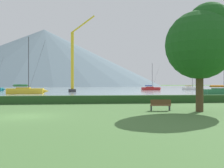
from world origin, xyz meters
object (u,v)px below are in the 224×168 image
at_px(sailboat_slip_2, 26,90).
at_px(park_tree, 202,41).
at_px(sailboat_slip_6, 191,88).
at_px(sailboat_slip_5, 151,88).
at_px(park_bench_under_tree, 160,104).
at_px(dock_crane, 73,65).
at_px(sailboat_slip_1, 222,91).

height_order(sailboat_slip_2, park_tree, sailboat_slip_2).
bearing_deg(sailboat_slip_2, sailboat_slip_6, 29.27).
height_order(sailboat_slip_2, sailboat_slip_5, sailboat_slip_2).
relative_size(sailboat_slip_6, park_bench_under_tree, 5.10).
relative_size(sailboat_slip_2, dock_crane, 0.60).
distance_m(sailboat_slip_1, dock_crane, 38.55).
distance_m(sailboat_slip_2, park_tree, 44.96).
bearing_deg(park_bench_under_tree, sailboat_slip_5, 81.81).
distance_m(sailboat_slip_6, dock_crane, 47.98).
height_order(sailboat_slip_1, sailboat_slip_2, sailboat_slip_2).
bearing_deg(dock_crane, park_tree, -76.33).
relative_size(sailboat_slip_2, park_tree, 1.45).
xyz_separation_m(sailboat_slip_1, park_tree, (-18.92, -29.45, 5.01)).
xyz_separation_m(sailboat_slip_6, park_bench_under_tree, (-33.91, -69.77, -0.07)).
bearing_deg(sailboat_slip_6, sailboat_slip_1, -98.93).
xyz_separation_m(sailboat_slip_1, dock_crane, (-31.30, 21.44, 6.84)).
bearing_deg(sailboat_slip_1, park_tree, -123.67).
distance_m(sailboat_slip_6, park_tree, 77.26).
distance_m(sailboat_slip_1, park_bench_under_tree, 36.07).
relative_size(sailboat_slip_5, park_tree, 1.10).
xyz_separation_m(sailboat_slip_2, sailboat_slip_5, (37.11, 30.08, -0.14)).
xyz_separation_m(sailboat_slip_6, dock_crane, (-43.14, -19.79, 6.96)).
distance_m(sailboat_slip_1, sailboat_slip_6, 42.90).
xyz_separation_m(sailboat_slip_5, park_tree, (-14.77, -68.77, 5.11)).
relative_size(sailboat_slip_6, dock_crane, 0.41).
height_order(park_tree, dock_crane, dock_crane).
height_order(sailboat_slip_1, sailboat_slip_6, sailboat_slip_1).
bearing_deg(park_tree, sailboat_slip_6, 66.48).
bearing_deg(sailboat_slip_5, sailboat_slip_1, -92.66).
relative_size(sailboat_slip_2, sailboat_slip_5, 1.32).
bearing_deg(sailboat_slip_5, park_tree, -110.80).
relative_size(sailboat_slip_5, sailboat_slip_6, 1.10).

